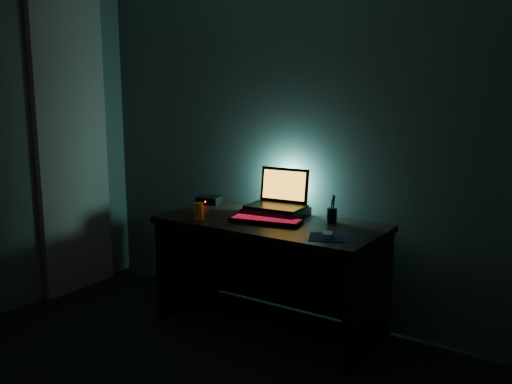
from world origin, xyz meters
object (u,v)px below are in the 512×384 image
laptop (279,198)px  mouse (328,235)px  keyboard (266,221)px  pen_cup (332,215)px  router (209,200)px  juice_glass (199,211)px

laptop → mouse: (0.55, -0.35, -0.10)m
keyboard → mouse: bearing=-23.4°
pen_cup → keyboard: bearing=-145.2°
mouse → router: 1.24m
router → laptop: bearing=-16.1°
keyboard → router: 0.73m
laptop → keyboard: size_ratio=0.82×
laptop → juice_glass: bearing=-138.3°
router → juice_glass: bearing=-73.6°
pen_cup → juice_glass: 0.88m
mouse → pen_cup: 0.38m
pen_cup → router: size_ratio=0.48×
juice_glass → laptop: bearing=46.9°
laptop → juice_glass: size_ratio=3.62×
laptop → mouse: laptop is taller
laptop → pen_cup: (0.40, 0.00, -0.07)m
laptop → router: (-0.63, 0.02, -0.09)m
keyboard → pen_cup: bearing=23.3°
laptop → pen_cup: size_ratio=4.26×
router → mouse: bearing=-31.5°
pen_cup → router: bearing=179.0°
keyboard → pen_cup: size_ratio=5.20×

